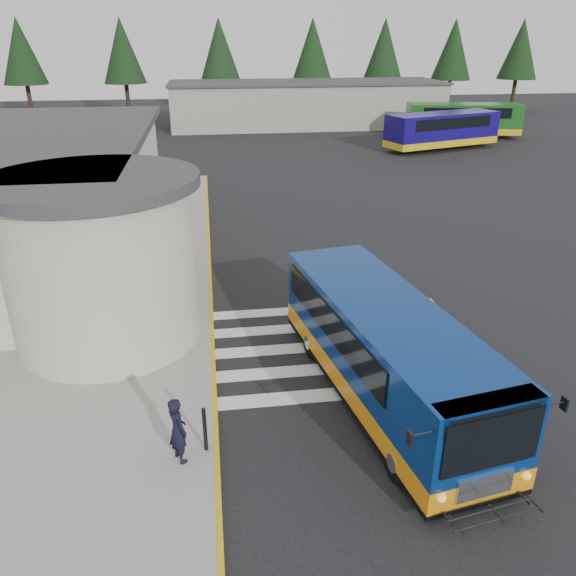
{
  "coord_description": "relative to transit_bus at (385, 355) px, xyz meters",
  "views": [
    {
      "loc": [
        -3.86,
        -14.78,
        8.36
      ],
      "look_at": [
        -1.84,
        -0.5,
        1.81
      ],
      "focal_mm": 35.0,
      "sensor_mm": 36.0,
      "label": 1
    }
  ],
  "objects": [
    {
      "name": "curb_strip",
      "position": [
        -4.19,
        7.44,
        -1.12
      ],
      "size": [
        0.12,
        34.0,
        0.16
      ],
      "primitive_type": "cube",
      "color": "gold",
      "rests_on": "ground"
    },
    {
      "name": "pedestrian_b",
      "position": [
        -7.64,
        2.67,
        -0.2
      ],
      "size": [
        0.76,
        0.91,
        1.7
      ],
      "primitive_type": "imported",
      "rotation": [
        0.0,
        0.0,
        -1.42
      ],
      "color": "black",
      "rests_on": "sidewalk"
    },
    {
      "name": "far_bus_a",
      "position": [
        14.3,
        31.64,
        0.36
      ],
      "size": [
        9.67,
        5.38,
        2.41
      ],
      "rotation": [
        0.0,
        0.0,
        1.89
      ],
      "color": "#11075A",
      "rests_on": "ground"
    },
    {
      "name": "far_bus_b",
      "position": [
        18.28,
        36.77,
        0.41
      ],
      "size": [
        9.91,
        4.32,
        2.47
      ],
      "rotation": [
        0.0,
        0.0,
        1.4
      ],
      "color": "#165015",
      "rests_on": "ground"
    },
    {
      "name": "station_building",
      "position": [
        -10.99,
        10.35,
        1.36
      ],
      "size": [
        12.7,
        18.7,
        4.8
      ],
      "color": "#B4AC98",
      "rests_on": "ground"
    },
    {
      "name": "transit_bus",
      "position": [
        0.0,
        0.0,
        0.0
      ],
      "size": [
        4.11,
        9.15,
        2.51
      ],
      "rotation": [
        0.0,
        0.0,
        0.17
      ],
      "color": "navy",
      "rests_on": "ground"
    },
    {
      "name": "crosswalk",
      "position": [
        -0.64,
        2.64,
        -1.2
      ],
      "size": [
        8.0,
        5.35,
        0.01
      ],
      "color": "silver",
      "rests_on": "ground"
    },
    {
      "name": "bollard",
      "position": [
        -4.41,
        -1.57,
        -0.52
      ],
      "size": [
        0.09,
        0.09,
        1.07
      ],
      "primitive_type": "cylinder",
      "color": "black",
      "rests_on": "sidewalk"
    },
    {
      "name": "tree_line",
      "position": [
        6.14,
        53.44,
        5.57
      ],
      "size": [
        58.4,
        4.4,
        10.0
      ],
      "color": "black",
      "rests_on": "ground"
    },
    {
      "name": "sidewalk",
      "position": [
        -9.14,
        7.44,
        -1.13
      ],
      "size": [
        10.0,
        34.0,
        0.15
      ],
      "primitive_type": "cube",
      "color": "gray",
      "rests_on": "ground"
    },
    {
      "name": "ground",
      "position": [
        -0.14,
        3.44,
        -1.2
      ],
      "size": [
        140.0,
        140.0,
        0.0
      ],
      "primitive_type": "plane",
      "color": "black",
      "rests_on": "ground"
    },
    {
      "name": "depot_building",
      "position": [
        5.86,
        45.44,
        0.9
      ],
      "size": [
        26.4,
        8.4,
        4.2
      ],
      "color": "gray",
      "rests_on": "ground"
    },
    {
      "name": "pedestrian_a",
      "position": [
        -4.95,
        -1.79,
        -0.29
      ],
      "size": [
        0.59,
        0.66,
        1.52
      ],
      "primitive_type": "imported",
      "rotation": [
        0.0,
        0.0,
        2.1
      ],
      "color": "black",
      "rests_on": "sidewalk"
    }
  ]
}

